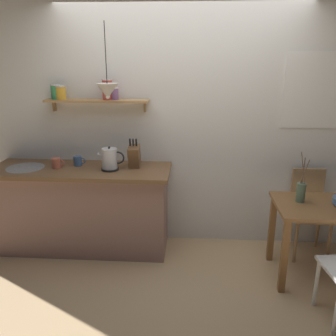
{
  "coord_description": "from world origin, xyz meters",
  "views": [
    {
      "loc": [
        0.13,
        -3.13,
        2.02
      ],
      "look_at": [
        -0.1,
        0.25,
        0.95
      ],
      "focal_mm": 38.64,
      "sensor_mm": 36.0,
      "label": 1
    }
  ],
  "objects": [
    {
      "name": "back_wall",
      "position": [
        0.21,
        0.65,
        1.35
      ],
      "size": [
        6.8,
        0.11,
        2.7
      ],
      "color": "white",
      "rests_on": "ground_plane"
    },
    {
      "name": "electric_kettle",
      "position": [
        -0.68,
        0.27,
        1.02
      ],
      "size": [
        0.26,
        0.18,
        0.24
      ],
      "color": "black",
      "rests_on": "kitchen_counter"
    },
    {
      "name": "coffee_mug_by_sink",
      "position": [
        -1.24,
        0.3,
        0.96
      ],
      "size": [
        0.13,
        0.09,
        0.1
      ],
      "color": "#C6664C",
      "rests_on": "kitchen_counter"
    },
    {
      "name": "twig_vase",
      "position": [
        1.13,
        -0.0,
        0.83
      ],
      "size": [
        0.08,
        0.08,
        0.47
      ],
      "color": "#567056",
      "rests_on": "dining_table"
    },
    {
      "name": "dining_table",
      "position": [
        1.34,
        -0.06,
        0.59
      ],
      "size": [
        0.88,
        0.63,
        0.73
      ],
      "color": "brown",
      "rests_on": "ground_plane"
    },
    {
      "name": "wall_shelf",
      "position": [
        -0.92,
        0.49,
        1.62
      ],
      "size": [
        1.05,
        0.2,
        0.33
      ],
      "color": "tan"
    },
    {
      "name": "dining_chair_far",
      "position": [
        1.35,
        0.41,
        0.5
      ],
      "size": [
        0.38,
        0.4,
        0.89
      ],
      "color": "tan",
      "rests_on": "ground_plane"
    },
    {
      "name": "coffee_mug_spare",
      "position": [
        -1.04,
        0.39,
        0.96
      ],
      "size": [
        0.13,
        0.09,
        0.1
      ],
      "color": "#3D5B89",
      "rests_on": "kitchen_counter"
    },
    {
      "name": "knife_block",
      "position": [
        -0.45,
        0.37,
        1.03
      ],
      "size": [
        0.11,
        0.19,
        0.31
      ],
      "color": "brown",
      "rests_on": "kitchen_counter"
    },
    {
      "name": "pendant_lamp",
      "position": [
        -0.66,
        0.24,
        1.69
      ],
      "size": [
        0.2,
        0.2,
        0.68
      ],
      "color": "black"
    },
    {
      "name": "ground_plane",
      "position": [
        0.0,
        0.0,
        0.0
      ],
      "size": [
        14.0,
        14.0,
        0.0
      ],
      "primitive_type": "plane",
      "color": "tan"
    },
    {
      "name": "kitchen_counter",
      "position": [
        -1.0,
        0.32,
        0.46
      ],
      "size": [
        1.83,
        0.63,
        0.91
      ],
      "color": "gray",
      "rests_on": "ground_plane"
    }
  ]
}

